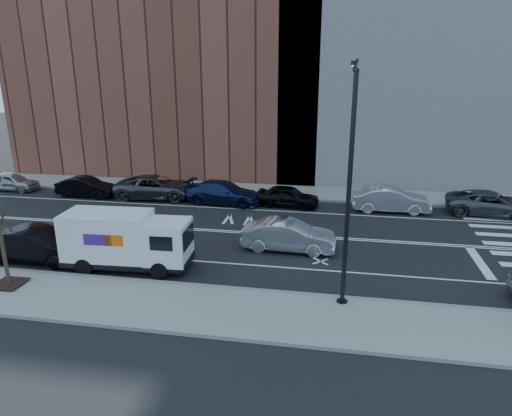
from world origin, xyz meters
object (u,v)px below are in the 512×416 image
(fedex_van, at_px, (126,240))
(far_parked_b, at_px, (86,187))
(driving_sedan, at_px, (289,235))
(far_parked_a, at_px, (13,182))

(fedex_van, bearing_deg, far_parked_b, 124.04)
(fedex_van, height_order, driving_sedan, fedex_van)
(fedex_van, relative_size, far_parked_b, 1.40)
(fedex_van, relative_size, far_parked_a, 1.53)
(far_parked_a, height_order, far_parked_b, far_parked_b)
(fedex_van, height_order, far_parked_a, fedex_van)
(fedex_van, relative_size, driving_sedan, 1.25)
(fedex_van, height_order, far_parked_b, fedex_van)
(far_parked_a, xyz_separation_m, driving_sedan, (21.88, -8.06, 0.12))
(far_parked_a, xyz_separation_m, far_parked_b, (6.39, -0.59, 0.04))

